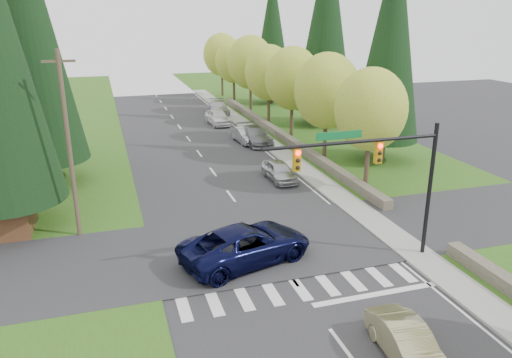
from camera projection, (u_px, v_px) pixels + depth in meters
name	position (u px, v px, depth m)	size (l,w,h in m)	color
ground	(331.00, 331.00, 19.29)	(120.00, 120.00, 0.00)	#28282B
grass_east	(370.00, 161.00, 41.03)	(14.00, 110.00, 0.06)	#345516
grass_west	(28.00, 193.00, 33.74)	(14.00, 110.00, 0.06)	#345516
cross_street	(266.00, 243.00, 26.53)	(120.00, 8.00, 0.10)	#28282B
sidewalk_east	(292.00, 160.00, 41.11)	(1.80, 80.00, 0.13)	gray
curb_east	(283.00, 161.00, 40.88)	(0.20, 80.00, 0.13)	gray
stone_wall_north	(279.00, 134.00, 48.74)	(0.70, 40.00, 0.70)	#4C4438
traffic_signal	(381.00, 165.00, 22.99)	(8.70, 0.37, 6.80)	black
utility_pole	(69.00, 145.00, 25.84)	(1.60, 0.24, 10.00)	#473828
decid_tree_0	(371.00, 109.00, 32.75)	(4.80, 4.80, 8.37)	#38281C
decid_tree_1	(327.00, 91.00, 39.05)	(5.20, 5.20, 8.80)	#38281C
decid_tree_2	(292.00, 78.00, 45.29)	(5.00, 5.00, 8.82)	#38281C
decid_tree_3	(269.00, 73.00, 51.73)	(5.00, 5.00, 8.55)	#38281C
decid_tree_4	(251.00, 62.00, 57.97)	(5.40, 5.40, 9.18)	#38281C
decid_tree_5	(234.00, 62.00, 64.42)	(4.80, 4.80, 8.30)	#38281C
decid_tree_6	(222.00, 55.00, 70.67)	(5.20, 5.20, 8.86)	#38281C
conifer_w_c	(23.00, 18.00, 32.22)	(6.46, 6.46, 20.80)	#38281C
conifer_w_e	(7.00, 31.00, 37.41)	(5.78, 5.78, 18.80)	#38281C
conifer_e_a	(391.00, 38.00, 38.18)	(5.44, 5.44, 17.80)	#38281C
conifer_e_b	(326.00, 21.00, 50.81)	(6.12, 6.12, 19.80)	#38281C
conifer_e_c	(272.00, 31.00, 63.68)	(5.10, 5.10, 16.80)	#38281C
sedan_champagne	(407.00, 343.00, 17.50)	(1.43, 4.09, 1.35)	tan
suv_navy	(246.00, 244.00, 24.35)	(3.07, 6.65, 1.85)	black
parked_car_a	(279.00, 171.00, 36.26)	(1.66, 4.13, 1.41)	#B1B2B6
parked_car_b	(255.00, 135.00, 46.29)	(2.21, 5.44, 1.58)	slate
parked_car_c	(245.00, 135.00, 46.80)	(1.49, 4.29, 1.41)	#A4A4A9
parked_car_d	(218.00, 117.00, 54.07)	(1.93, 4.79, 1.63)	silver
parked_car_e	(219.00, 108.00, 59.53)	(2.19, 5.40, 1.57)	#ADADB2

